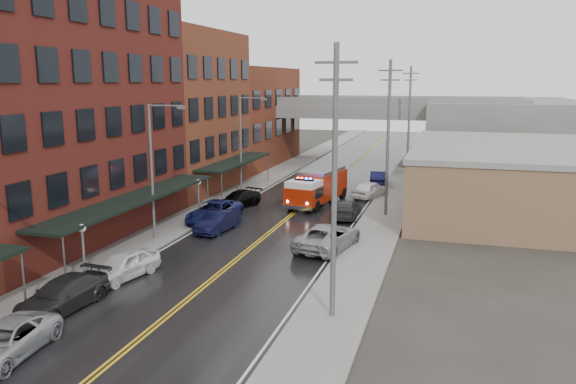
# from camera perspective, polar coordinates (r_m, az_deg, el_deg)

# --- Properties ---
(road) EXTENTS (11.00, 160.00, 0.02)m
(road) POSITION_cam_1_polar(r_m,az_deg,el_deg) (41.31, -0.95, -3.40)
(road) COLOR black
(road) RESTS_ON ground
(sidewalk_left) EXTENTS (3.00, 160.00, 0.15)m
(sidewalk_left) POSITION_cam_1_polar(r_m,az_deg,el_deg) (43.96, -10.08, -2.58)
(sidewalk_left) COLOR slate
(sidewalk_left) RESTS_ON ground
(sidewalk_right) EXTENTS (3.00, 160.00, 0.15)m
(sidewalk_right) POSITION_cam_1_polar(r_m,az_deg,el_deg) (39.80, 9.16, -4.02)
(sidewalk_right) COLOR slate
(sidewalk_right) RESTS_ON ground
(curb_left) EXTENTS (0.30, 160.00, 0.15)m
(curb_left) POSITION_cam_1_polar(r_m,az_deg,el_deg) (43.27, -8.12, -2.74)
(curb_left) COLOR gray
(curb_left) RESTS_ON ground
(curb_right) EXTENTS (0.30, 160.00, 0.15)m
(curb_right) POSITION_cam_1_polar(r_m,az_deg,el_deg) (40.02, 6.81, -3.87)
(curb_right) COLOR gray
(curb_right) RESTS_ON ground
(brick_building_b) EXTENTS (9.00, 20.00, 18.00)m
(brick_building_b) POSITION_cam_1_polar(r_m,az_deg,el_deg) (40.11, -22.86, 8.30)
(brick_building_b) COLOR #501D15
(brick_building_b) RESTS_ON ground
(brick_building_c) EXTENTS (9.00, 15.00, 15.00)m
(brick_building_c) POSITION_cam_1_polar(r_m,az_deg,el_deg) (54.88, -11.11, 7.97)
(brick_building_c) COLOR brown
(brick_building_c) RESTS_ON ground
(brick_building_far) EXTENTS (9.00, 20.00, 12.00)m
(brick_building_far) POSITION_cam_1_polar(r_m,az_deg,el_deg) (70.93, -4.50, 7.63)
(brick_building_far) COLOR maroon
(brick_building_far) RESTS_ON ground
(tan_building) EXTENTS (14.00, 22.00, 5.00)m
(tan_building) POSITION_cam_1_polar(r_m,az_deg,el_deg) (48.95, 20.94, 1.15)
(tan_building) COLOR #816145
(tan_building) RESTS_ON ground
(right_far_block) EXTENTS (18.00, 30.00, 8.00)m
(right_far_block) POSITION_cam_1_polar(r_m,az_deg,el_deg) (78.63, 20.89, 5.83)
(right_far_block) COLOR slate
(right_far_block) RESTS_ON ground
(awning_1) EXTENTS (2.60, 18.00, 3.09)m
(awning_1) POSITION_cam_1_polar(r_m,az_deg,el_deg) (37.46, -15.24, -0.65)
(awning_1) COLOR black
(awning_1) RESTS_ON ground
(awning_2) EXTENTS (2.60, 13.00, 3.09)m
(awning_2) POSITION_cam_1_polar(r_m,az_deg,el_deg) (52.90, -5.32, 3.10)
(awning_2) COLOR black
(awning_2) RESTS_ON ground
(globe_lamp_1) EXTENTS (0.44, 0.44, 3.12)m
(globe_lamp_1) POSITION_cam_1_polar(r_m,az_deg,el_deg) (31.40, -20.15, -4.51)
(globe_lamp_1) COLOR #59595B
(globe_lamp_1) RESTS_ON ground
(globe_lamp_2) EXTENTS (0.44, 0.44, 3.12)m
(globe_lamp_2) POSITION_cam_1_polar(r_m,az_deg,el_deg) (43.10, -9.11, 0.22)
(globe_lamp_2) COLOR #59595B
(globe_lamp_2) RESTS_ON ground
(street_lamp_1) EXTENTS (2.64, 0.22, 9.00)m
(street_lamp_1) POSITION_cam_1_polar(r_m,az_deg,el_deg) (37.45, -13.39, 2.85)
(street_lamp_1) COLOR #59595B
(street_lamp_1) RESTS_ON ground
(street_lamp_2) EXTENTS (2.64, 0.22, 9.00)m
(street_lamp_2) POSITION_cam_1_polar(r_m,az_deg,el_deg) (51.83, -4.60, 5.39)
(street_lamp_2) COLOR #59595B
(street_lamp_2) RESTS_ON ground
(utility_pole_0) EXTENTS (1.80, 0.24, 12.00)m
(utility_pole_0) POSITION_cam_1_polar(r_m,az_deg,el_deg) (23.98, 4.74, 1.21)
(utility_pole_0) COLOR #59595B
(utility_pole_0) RESTS_ON ground
(utility_pole_1) EXTENTS (1.80, 0.24, 12.00)m
(utility_pole_1) POSITION_cam_1_polar(r_m,az_deg,el_deg) (43.59, 10.14, 5.62)
(utility_pole_1) COLOR #59595B
(utility_pole_1) RESTS_ON ground
(utility_pole_2) EXTENTS (1.80, 0.24, 12.00)m
(utility_pole_2) POSITION_cam_1_polar(r_m,az_deg,el_deg) (63.44, 12.20, 7.26)
(utility_pole_2) COLOR #59595B
(utility_pole_2) RESTS_ON ground
(overpass) EXTENTS (40.00, 10.00, 7.50)m
(overpass) POSITION_cam_1_polar(r_m,az_deg,el_deg) (71.28, 6.80, 7.60)
(overpass) COLOR slate
(overpass) RESTS_ON ground
(fire_truck) EXTENTS (4.25, 8.33, 2.92)m
(fire_truck) POSITION_cam_1_polar(r_m,az_deg,el_deg) (47.91, 2.96, 0.57)
(fire_truck) COLOR #9E1E07
(fire_truck) RESTS_ON ground
(parked_car_left_2) EXTENTS (2.67, 5.02, 1.34)m
(parked_car_left_2) POSITION_cam_1_polar(r_m,az_deg,el_deg) (24.71, -26.84, -13.39)
(parked_car_left_2) COLOR #9B9EA2
(parked_car_left_2) RESTS_ON ground
(parked_car_left_3) EXTENTS (2.46, 5.18, 1.46)m
(parked_car_left_3) POSITION_cam_1_polar(r_m,az_deg,el_deg) (28.39, -21.91, -9.66)
(parked_car_left_3) COLOR black
(parked_car_left_3) RESTS_ON ground
(parked_car_left_4) EXTENTS (2.66, 4.69, 1.50)m
(parked_car_left_4) POSITION_cam_1_polar(r_m,az_deg,el_deg) (31.59, -16.34, -7.12)
(parked_car_left_4) COLOR white
(parked_car_left_4) RESTS_ON ground
(parked_car_left_5) EXTENTS (1.96, 4.50, 1.44)m
(parked_car_left_5) POSITION_cam_1_polar(r_m,az_deg,el_deg) (39.82, -7.14, -2.99)
(parked_car_left_5) COLOR black
(parked_car_left_5) RESTS_ON ground
(parked_car_left_6) EXTENTS (2.85, 5.80, 1.59)m
(parked_car_left_6) POSITION_cam_1_polar(r_m,az_deg,el_deg) (42.40, -7.50, -2.02)
(parked_car_left_6) COLOR navy
(parked_car_left_6) RESTS_ON ground
(parked_car_left_7) EXTENTS (3.11, 5.04, 1.36)m
(parked_car_left_7) POSITION_cam_1_polar(r_m,az_deg,el_deg) (47.18, -5.01, -0.74)
(parked_car_left_7) COLOR black
(parked_car_left_7) RESTS_ON ground
(parked_car_right_0) EXTENTS (3.75, 6.29, 1.64)m
(parked_car_right_0) POSITION_cam_1_polar(r_m,az_deg,el_deg) (35.48, 4.10, -4.55)
(parked_car_right_0) COLOR #919598
(parked_car_right_0) RESTS_ON ground
(parked_car_right_1) EXTENTS (2.11, 4.83, 1.38)m
(parked_car_right_1) POSITION_cam_1_polar(r_m,az_deg,el_deg) (43.71, 5.92, -1.71)
(parked_car_right_1) COLOR #2A2A2D
(parked_car_right_1) RESTS_ON ground
(parked_car_right_2) EXTENTS (3.21, 4.85, 1.53)m
(parked_car_right_2) POSITION_cam_1_polar(r_m,az_deg,el_deg) (51.34, 8.35, 0.26)
(parked_car_right_2) COLOR white
(parked_car_right_2) RESTS_ON ground
(parked_car_right_3) EXTENTS (2.18, 4.90, 1.56)m
(parked_car_right_3) POSITION_cam_1_polar(r_m,az_deg,el_deg) (57.19, 9.21, 1.38)
(parked_car_right_3) COLOR black
(parked_car_right_3) RESTS_ON ground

